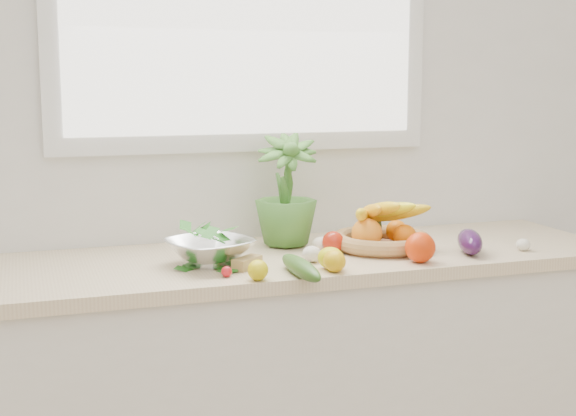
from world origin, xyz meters
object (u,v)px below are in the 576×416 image
object	(u,v)px
apple	(333,242)
cucumber	(301,268)
fruit_basket	(381,234)
potted_herb	(286,189)
eggplant	(470,242)
colander_with_spinach	(209,244)

from	to	relation	value
apple	cucumber	size ratio (longest dim) A/B	0.25
cucumber	fruit_basket	distance (m)	0.45
apple	potted_herb	bearing A→B (deg)	123.94
eggplant	cucumber	world-z (taller)	eggplant
cucumber	fruit_basket	xyz separation A→B (m)	(0.36, 0.26, 0.02)
fruit_basket	apple	bearing A→B (deg)	-177.20
colander_with_spinach	eggplant	bearing A→B (deg)	-7.15
apple	eggplant	size ratio (longest dim) A/B	0.37
apple	potted_herb	size ratio (longest dim) A/B	0.19
apple	eggplant	xyz separation A→B (m)	(0.40, -0.14, 0.00)
potted_herb	colander_with_spinach	xyz separation A→B (m)	(-0.30, -0.19, -0.12)
apple	cucumber	bearing A→B (deg)	-127.99
apple	eggplant	distance (m)	0.43
fruit_basket	colander_with_spinach	xyz separation A→B (m)	(-0.57, -0.05, 0.01)
apple	colander_with_spinach	xyz separation A→B (m)	(-0.40, -0.04, 0.03)
cucumber	colander_with_spinach	xyz separation A→B (m)	(-0.21, 0.21, 0.04)
apple	fruit_basket	size ratio (longest dim) A/B	0.19
apple	fruit_basket	xyz separation A→B (m)	(0.17, 0.01, 0.01)
cucumber	colander_with_spinach	bearing A→B (deg)	134.41
eggplant	potted_herb	bearing A→B (deg)	149.84
potted_herb	fruit_basket	world-z (taller)	potted_herb
cucumber	potted_herb	bearing A→B (deg)	77.15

